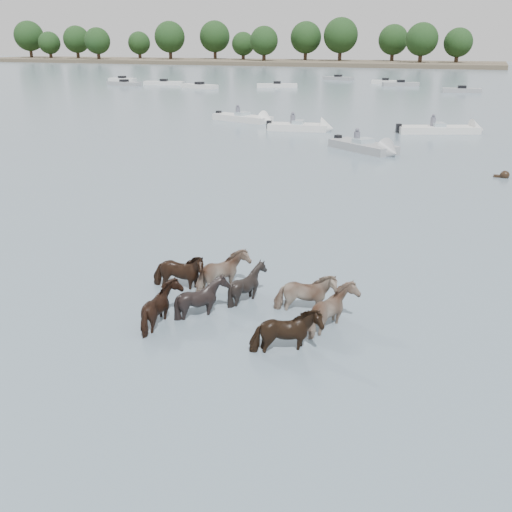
% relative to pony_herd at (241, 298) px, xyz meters
% --- Properties ---
extents(ground, '(400.00, 400.00, 0.00)m').
position_rel_pony_herd_xyz_m(ground, '(-1.57, 0.51, -0.35)').
color(ground, '#4E6170').
rests_on(ground, ground).
extents(shoreline, '(160.00, 30.00, 1.00)m').
position_rel_pony_herd_xyz_m(shoreline, '(-71.57, 150.51, 0.15)').
color(shoreline, '#4C4233').
rests_on(shoreline, ground).
extents(pony_herd, '(5.84, 3.90, 1.29)m').
position_rel_pony_herd_xyz_m(pony_herd, '(0.00, 0.00, 0.00)').
color(pony_herd, black).
rests_on(pony_herd, ground).
extents(swimming_pony, '(0.72, 0.44, 0.44)m').
position_rel_pony_herd_xyz_m(swimming_pony, '(6.11, 18.03, -0.25)').
color(swimming_pony, black).
rests_on(swimming_pony, ground).
extents(motorboat_a, '(5.02, 2.42, 1.92)m').
position_rel_pony_herd_xyz_m(motorboat_a, '(-7.09, 29.39, -0.13)').
color(motorboat_a, silver).
rests_on(motorboat_a, ground).
extents(motorboat_b, '(4.95, 4.09, 1.92)m').
position_rel_pony_herd_xyz_m(motorboat_b, '(-1.06, 22.33, -0.13)').
color(motorboat_b, gray).
rests_on(motorboat_b, ground).
extents(motorboat_c, '(6.26, 3.76, 1.92)m').
position_rel_pony_herd_xyz_m(motorboat_c, '(2.66, 31.99, -0.13)').
color(motorboat_c, silver).
rests_on(motorboat_c, ground).
extents(motorboat_f, '(5.87, 3.16, 1.92)m').
position_rel_pony_herd_xyz_m(motorboat_f, '(-12.86, 32.34, -0.13)').
color(motorboat_f, silver).
rests_on(motorboat_f, ground).
extents(distant_flotilla, '(102.41, 28.24, 0.93)m').
position_rel_pony_herd_xyz_m(distant_flotilla, '(-3.66, 73.71, -0.09)').
color(distant_flotilla, silver).
rests_on(distant_flotilla, ground).
extents(treeline, '(144.39, 24.12, 12.56)m').
position_rel_pony_herd_xyz_m(treeline, '(-72.11, 151.93, 6.47)').
color(treeline, '#382619').
rests_on(treeline, ground).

